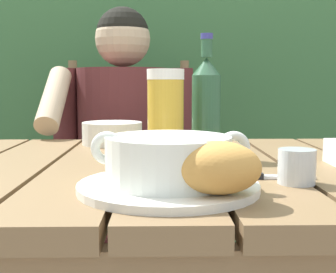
{
  "coord_description": "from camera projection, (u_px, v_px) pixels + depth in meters",
  "views": [
    {
      "loc": [
        -0.01,
        -0.89,
        0.93
      ],
      "look_at": [
        0.0,
        -0.13,
        0.84
      ],
      "focal_mm": 47.83,
      "sensor_mm": 36.0,
      "label": 1
    }
  ],
  "objects": [
    {
      "name": "soup_bowl",
      "position": [
        171.0,
        158.0,
        0.67
      ],
      "size": [
        0.24,
        0.19,
        0.08
      ],
      "color": "white",
      "rests_on": "serving_plate"
    },
    {
      "name": "hedge_backdrop",
      "position": [
        170.0,
        4.0,
        2.29
      ],
      "size": [
        3.78,
        0.99,
        3.04
      ],
      "color": "#39663A",
      "rests_on": "ground_plane"
    },
    {
      "name": "beer_glass",
      "position": [
        168.0,
        116.0,
        0.91
      ],
      "size": [
        0.08,
        0.08,
        0.19
      ],
      "color": "gold",
      "rests_on": "dining_table"
    },
    {
      "name": "serving_plate",
      "position": [
        171.0,
        186.0,
        0.67
      ],
      "size": [
        0.27,
        0.27,
        0.01
      ],
      "color": "white",
      "rests_on": "dining_table"
    },
    {
      "name": "dining_table",
      "position": [
        166.0,
        211.0,
        0.91
      ],
      "size": [
        1.37,
        0.8,
        0.77
      ],
      "color": "brown",
      "rests_on": "ground_plane"
    },
    {
      "name": "water_glass_small",
      "position": [
        297.0,
        166.0,
        0.72
      ],
      "size": [
        0.06,
        0.06,
        0.06
      ],
      "color": "silver",
      "rests_on": "dining_table"
    },
    {
      "name": "chair_near_diner",
      "position": [
        128.0,
        197.0,
        1.77
      ],
      "size": [
        0.5,
        0.45,
        1.02
      ],
      "color": "olive",
      "rests_on": "ground_plane"
    },
    {
      "name": "person_eating",
      "position": [
        122.0,
        150.0,
        1.54
      ],
      "size": [
        0.48,
        0.47,
        1.19
      ],
      "color": "#572627",
      "rests_on": "ground_plane"
    },
    {
      "name": "bread_roll",
      "position": [
        217.0,
        168.0,
        0.6
      ],
      "size": [
        0.13,
        0.1,
        0.07
      ],
      "color": "#CB9043",
      "rests_on": "serving_plate"
    },
    {
      "name": "beer_bottle",
      "position": [
        206.0,
        106.0,
        0.96
      ],
      "size": [
        0.06,
        0.06,
        0.27
      ],
      "color": "#2E583A",
      "rests_on": "dining_table"
    },
    {
      "name": "diner_bowl",
      "position": [
        112.0,
        133.0,
        1.19
      ],
      "size": [
        0.16,
        0.16,
        0.06
      ],
      "color": "white",
      "rests_on": "dining_table"
    },
    {
      "name": "table_knife",
      "position": [
        261.0,
        176.0,
        0.76
      ],
      "size": [
        0.15,
        0.02,
        0.01
      ],
      "color": "silver",
      "rests_on": "dining_table"
    }
  ]
}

